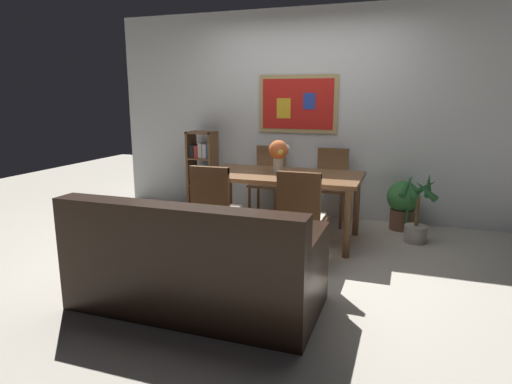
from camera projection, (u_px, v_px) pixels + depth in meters
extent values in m
plane|color=beige|center=(264.00, 255.00, 4.35)|extent=(12.00, 12.00, 0.00)
cube|color=silver|center=(305.00, 115.00, 5.61)|extent=(5.20, 0.10, 2.60)
cube|color=tan|center=(298.00, 104.00, 5.55)|extent=(1.01, 0.02, 0.72)
cube|color=red|center=(297.00, 104.00, 5.53)|extent=(0.91, 0.01, 0.62)
cube|color=gold|center=(284.00, 108.00, 5.60)|extent=(0.18, 0.00, 0.25)
cube|color=#263FA5|center=(309.00, 101.00, 5.47)|extent=(0.15, 0.00, 0.20)
cube|color=brown|center=(281.00, 175.00, 4.72)|extent=(1.69, 0.91, 0.04)
cylinder|color=brown|center=(202.00, 210.00, 4.70)|extent=(0.07, 0.07, 0.68)
cylinder|color=brown|center=(347.00, 224.00, 4.20)|extent=(0.07, 0.07, 0.68)
cylinder|color=brown|center=(229.00, 196.00, 5.39)|extent=(0.07, 0.07, 0.68)
cylinder|color=brown|center=(356.00, 206.00, 4.89)|extent=(0.07, 0.07, 0.68)
cube|color=brown|center=(218.00, 212.00, 4.24)|extent=(0.40, 0.40, 0.03)
cube|color=beige|center=(218.00, 209.00, 4.23)|extent=(0.36, 0.36, 0.03)
cylinder|color=brown|center=(195.00, 238.00, 4.19)|extent=(0.04, 0.04, 0.42)
cylinder|color=brown|center=(228.00, 242.00, 4.08)|extent=(0.04, 0.04, 0.42)
cylinder|color=brown|center=(210.00, 228.00, 4.50)|extent=(0.04, 0.04, 0.42)
cylinder|color=brown|center=(241.00, 231.00, 4.39)|extent=(0.04, 0.04, 0.42)
cube|color=brown|center=(210.00, 191.00, 4.02)|extent=(0.38, 0.04, 0.46)
cube|color=brown|center=(209.00, 170.00, 3.98)|extent=(0.38, 0.05, 0.06)
cube|color=brown|center=(267.00, 185.00, 5.55)|extent=(0.40, 0.40, 0.03)
cube|color=beige|center=(267.00, 183.00, 5.55)|extent=(0.36, 0.36, 0.03)
cylinder|color=brown|center=(283.00, 200.00, 5.70)|extent=(0.04, 0.04, 0.42)
cylinder|color=brown|center=(258.00, 198.00, 5.81)|extent=(0.04, 0.04, 0.42)
cylinder|color=brown|center=(275.00, 206.00, 5.39)|extent=(0.04, 0.04, 0.42)
cylinder|color=brown|center=(249.00, 204.00, 5.50)|extent=(0.04, 0.04, 0.42)
cube|color=brown|center=(271.00, 164.00, 5.67)|extent=(0.38, 0.04, 0.46)
cube|color=brown|center=(271.00, 148.00, 5.62)|extent=(0.38, 0.05, 0.06)
cube|color=brown|center=(303.00, 221.00, 3.96)|extent=(0.40, 0.40, 0.03)
cube|color=beige|center=(303.00, 218.00, 3.95)|extent=(0.36, 0.36, 0.03)
cylinder|color=brown|center=(279.00, 248.00, 3.90)|extent=(0.04, 0.04, 0.42)
cylinder|color=brown|center=(317.00, 253.00, 3.79)|extent=(0.04, 0.04, 0.42)
cylinder|color=brown|center=(289.00, 237.00, 4.22)|extent=(0.04, 0.04, 0.42)
cylinder|color=brown|center=(324.00, 241.00, 4.11)|extent=(0.04, 0.04, 0.42)
cube|color=brown|center=(299.00, 199.00, 3.74)|extent=(0.38, 0.04, 0.46)
cube|color=brown|center=(299.00, 176.00, 3.69)|extent=(0.38, 0.05, 0.06)
cube|color=brown|center=(330.00, 189.00, 5.30)|extent=(0.40, 0.40, 0.03)
cube|color=beige|center=(330.00, 187.00, 5.30)|extent=(0.36, 0.36, 0.03)
cylinder|color=brown|center=(345.00, 205.00, 5.45)|extent=(0.04, 0.04, 0.42)
cylinder|color=brown|center=(318.00, 203.00, 5.56)|extent=(0.04, 0.04, 0.42)
cylinder|color=brown|center=(341.00, 211.00, 5.14)|extent=(0.04, 0.04, 0.42)
cylinder|color=brown|center=(312.00, 209.00, 5.25)|extent=(0.04, 0.04, 0.42)
cube|color=brown|center=(333.00, 167.00, 5.42)|extent=(0.38, 0.04, 0.46)
cube|color=brown|center=(333.00, 151.00, 5.38)|extent=(0.38, 0.05, 0.06)
cube|color=black|center=(198.00, 278.00, 3.29)|extent=(1.80, 0.84, 0.40)
cube|color=black|center=(175.00, 238.00, 2.90)|extent=(1.80, 0.20, 0.44)
cube|color=black|center=(105.00, 228.00, 3.48)|extent=(0.18, 0.80, 0.22)
cube|color=black|center=(305.00, 252.00, 2.96)|extent=(0.18, 0.80, 0.22)
cube|color=#8C6B4C|center=(130.00, 233.00, 3.19)|extent=(0.32, 0.16, 0.33)
cube|color=#8C6B4C|center=(185.00, 240.00, 3.04)|extent=(0.32, 0.16, 0.33)
cube|color=brown|center=(192.00, 171.00, 5.98)|extent=(0.03, 0.28, 1.08)
cube|color=brown|center=(214.00, 172.00, 5.88)|extent=(0.03, 0.28, 1.08)
cube|color=brown|center=(204.00, 209.00, 6.04)|extent=(0.36, 0.28, 0.03)
cube|color=brown|center=(202.00, 132.00, 5.82)|extent=(0.36, 0.28, 0.03)
cube|color=brown|center=(203.00, 184.00, 5.97)|extent=(0.30, 0.28, 0.02)
cube|color=brown|center=(202.00, 158.00, 5.89)|extent=(0.30, 0.28, 0.02)
cube|color=#B2332D|center=(196.00, 201.00, 6.06)|extent=(0.04, 0.22, 0.18)
cube|color=#337247|center=(199.00, 202.00, 6.04)|extent=(0.04, 0.22, 0.16)
cube|color=#2D4C8C|center=(203.00, 200.00, 6.02)|extent=(0.05, 0.22, 0.21)
cube|color=beige|center=(207.00, 201.00, 6.00)|extent=(0.04, 0.22, 0.20)
cube|color=#595960|center=(210.00, 202.00, 5.99)|extent=(0.05, 0.22, 0.19)
cube|color=#2D4C8C|center=(195.00, 175.00, 5.98)|extent=(0.05, 0.22, 0.24)
cube|color=gold|center=(199.00, 176.00, 5.96)|extent=(0.06, 0.22, 0.20)
cube|color=#7F3F72|center=(203.00, 177.00, 5.94)|extent=(0.06, 0.22, 0.19)
cube|color=#2D4C8C|center=(207.00, 177.00, 5.92)|extent=(0.05, 0.22, 0.21)
cube|color=black|center=(195.00, 151.00, 5.91)|extent=(0.06, 0.22, 0.17)
cube|color=#B2332D|center=(199.00, 151.00, 5.89)|extent=(0.05, 0.22, 0.16)
cube|color=beige|center=(203.00, 150.00, 5.86)|extent=(0.06, 0.22, 0.19)
cube|color=beige|center=(208.00, 151.00, 5.84)|extent=(0.05, 0.22, 0.19)
cube|color=#2D4C8C|center=(212.00, 150.00, 5.82)|extent=(0.05, 0.22, 0.21)
cylinder|color=brown|center=(402.00, 219.00, 5.16)|extent=(0.27, 0.27, 0.24)
cylinder|color=#332319|center=(402.00, 210.00, 5.13)|extent=(0.25, 0.25, 0.02)
sphere|color=#387F3D|center=(403.00, 197.00, 5.10)|extent=(0.37, 0.37, 0.37)
cylinder|color=#387F3D|center=(407.00, 219.00, 4.99)|extent=(0.03, 0.03, 0.22)
cylinder|color=#387F3D|center=(413.00, 217.00, 5.19)|extent=(0.03, 0.03, 0.30)
cylinder|color=#B2ADA3|center=(415.00, 234.00, 4.70)|extent=(0.24, 0.24, 0.18)
cylinder|color=#332319|center=(416.00, 226.00, 4.69)|extent=(0.22, 0.22, 0.02)
cylinder|color=brown|center=(417.00, 211.00, 4.65)|extent=(0.04, 0.04, 0.32)
cone|color=#235B2D|center=(429.00, 185.00, 4.56)|extent=(0.09, 0.22, 0.30)
cone|color=#235B2D|center=(425.00, 187.00, 4.69)|extent=(0.28, 0.19, 0.22)
cone|color=#235B2D|center=(407.00, 186.00, 4.69)|extent=(0.19, 0.28, 0.26)
cone|color=#235B2D|center=(412.00, 188.00, 4.58)|extent=(0.18, 0.22, 0.24)
cone|color=#235B2D|center=(426.00, 190.00, 4.47)|extent=(0.28, 0.19, 0.25)
cylinder|color=beige|center=(278.00, 165.00, 4.75)|extent=(0.11, 0.11, 0.18)
sphere|color=#D86633|center=(278.00, 150.00, 4.72)|extent=(0.21, 0.21, 0.21)
sphere|color=#D86633|center=(277.00, 147.00, 4.79)|extent=(0.07, 0.07, 0.07)
sphere|color=#EACC4C|center=(281.00, 152.00, 4.64)|extent=(0.07, 0.07, 0.07)
sphere|color=silver|center=(286.00, 148.00, 4.71)|extent=(0.08, 0.08, 0.08)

